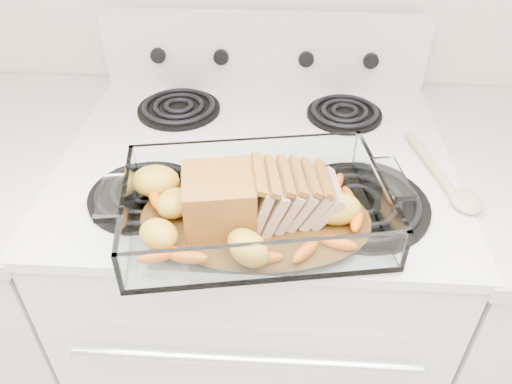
# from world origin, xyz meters

# --- Properties ---
(electric_range) EXTENTS (0.78, 0.70, 1.12)m
(electric_range) POSITION_xyz_m (0.00, 1.66, 0.48)
(electric_range) COLOR silver
(electric_range) RESTS_ON ground
(counter_left) EXTENTS (0.58, 0.68, 0.93)m
(counter_left) POSITION_xyz_m (-0.67, 1.66, 0.47)
(counter_left) COLOR silver
(counter_left) RESTS_ON ground
(baking_dish) EXTENTS (0.42, 0.28, 0.08)m
(baking_dish) POSITION_xyz_m (0.01, 1.43, 0.96)
(baking_dish) COLOR white
(baking_dish) RESTS_ON electric_range
(pork_roast) EXTENTS (0.25, 0.11, 0.09)m
(pork_roast) POSITION_xyz_m (-0.00, 1.43, 0.99)
(pork_roast) COLOR brown
(pork_roast) RESTS_ON baking_dish
(roast_vegetables) EXTENTS (0.39, 0.21, 0.05)m
(roast_vegetables) POSITION_xyz_m (0.01, 1.47, 0.97)
(roast_vegetables) COLOR #CD4905
(roast_vegetables) RESTS_ON baking_dish
(wooden_spoon) EXTENTS (0.10, 0.25, 0.02)m
(wooden_spoon) POSITION_xyz_m (0.36, 1.56, 0.95)
(wooden_spoon) COLOR beige
(wooden_spoon) RESTS_ON electric_range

